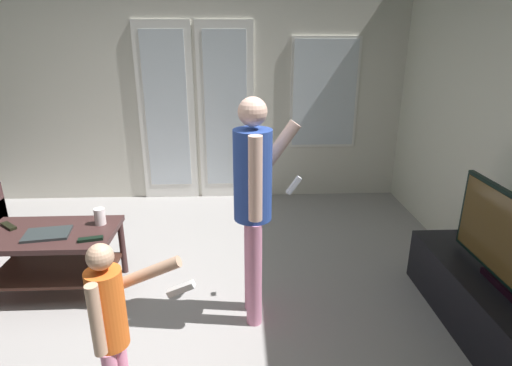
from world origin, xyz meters
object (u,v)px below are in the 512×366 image
coffee_table (52,248)px  laptop_closed (47,234)px  cup_near_edge (100,216)px  tv_stand (498,317)px  person_adult (254,194)px  dvd_remote_slim (91,239)px  person_child (112,323)px  tv_remote_black (9,226)px

coffee_table → laptop_closed: bearing=-76.6°
coffee_table → cup_near_edge: size_ratio=7.51×
tv_stand → person_adult: size_ratio=1.08×
laptop_closed → dvd_remote_slim: bearing=-24.8°
person_child → person_adult: bearing=50.7°
person_child → cup_near_edge: person_child is taller
coffee_table → tv_stand: (3.07, -0.72, -0.17)m
tv_stand → person_child: bearing=-167.5°
laptop_closed → cup_near_edge: cup_near_edge is taller
cup_near_edge → person_adult: bearing=-22.4°
laptop_closed → tv_remote_black: tv_remote_black is taller
tv_stand → person_child: person_child is taller
person_adult → person_child: person_adult is taller
tv_stand → laptop_closed: laptop_closed is taller
person_adult → tv_stand: bearing=-13.1°
tv_stand → tv_remote_black: 3.52m
person_adult → dvd_remote_slim: 1.25m
tv_stand → laptop_closed: bearing=167.7°
person_child → dvd_remote_slim: person_child is taller
dvd_remote_slim → person_adult: bearing=-23.7°
coffee_table → cup_near_edge: cup_near_edge is taller
laptop_closed → person_child: bearing=-64.2°
person_adult → tv_remote_black: 1.96m
person_adult → dvd_remote_slim: (-1.16, 0.21, -0.41)m
dvd_remote_slim → person_child: bearing=-80.0°
tv_stand → dvd_remote_slim: bearing=168.2°
tv_stand → cup_near_edge: 2.87m
person_adult → cup_near_edge: 1.32m
coffee_table → person_child: 1.49m
cup_near_edge → dvd_remote_slim: cup_near_edge is taller
person_child → laptop_closed: size_ratio=3.29×
tv_stand → laptop_closed: 3.14m
tv_stand → tv_remote_black: size_ratio=9.90×
coffee_table → person_child: person_child is taller
person_adult → dvd_remote_slim: size_ratio=9.13×
tv_stand → dvd_remote_slim: dvd_remote_slim is taller
cup_near_edge → dvd_remote_slim: bearing=-87.3°
cup_near_edge → tv_remote_black: 0.69m
laptop_closed → cup_near_edge: (0.33, 0.18, 0.05)m
cup_near_edge → tv_remote_black: size_ratio=0.76×
coffee_table → laptop_closed: size_ratio=3.07×
person_child → coffee_table: bearing=124.0°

